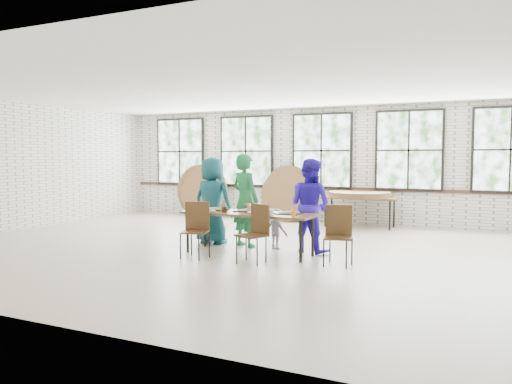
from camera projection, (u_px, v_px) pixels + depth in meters
room at (322, 153)px, 13.01m from camera, size 12.00×12.00×12.00m
dining_table at (249, 215)px, 8.76m from camera, size 2.42×0.87×0.74m
chair_near_left at (196, 225)px, 8.49m from camera, size 0.53×0.52×0.95m
chair_near_right at (256, 228)px, 8.07m from camera, size 0.54×0.54×0.95m
chair_spare at (338, 230)px, 7.89m from camera, size 0.50×0.49×0.95m
adult_teal at (212, 201)px, 9.81m from camera, size 0.86×0.59×1.71m
adult_green at (245, 200)px, 9.50m from camera, size 0.76×0.64×1.77m
toddler at (276, 229)px, 9.26m from camera, size 0.54×0.39×0.76m
adult_blue at (310, 205)px, 8.95m from camera, size 0.96×0.84×1.68m
storage_table at (360, 199)px, 12.15m from camera, size 1.86×0.89×0.74m
tabletop_clutter at (252, 211)px, 8.69m from camera, size 1.92×0.61×0.11m
round_tops_stacked at (360, 194)px, 12.14m from camera, size 1.50×1.50×0.13m
round_tops_leaning at (243, 192)px, 13.83m from camera, size 4.29×0.44×1.50m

